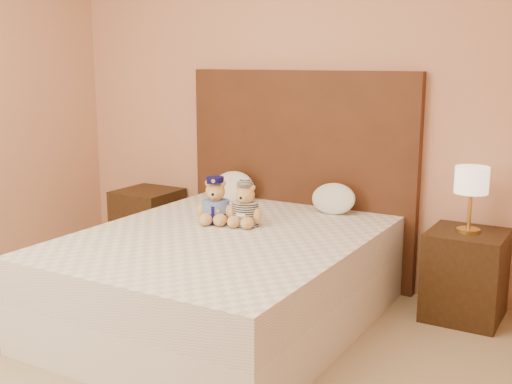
% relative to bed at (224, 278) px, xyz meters
% --- Properties ---
extents(room_walls, '(4.04, 4.52, 2.72)m').
position_rel_bed_xyz_m(room_walls, '(0.00, -0.74, 1.53)').
color(room_walls, tan).
rests_on(room_walls, ground).
extents(bed, '(1.60, 2.00, 0.55)m').
position_rel_bed_xyz_m(bed, '(0.00, 0.00, 0.00)').
color(bed, white).
rests_on(bed, ground).
extents(headboard, '(1.75, 0.08, 1.50)m').
position_rel_bed_xyz_m(headboard, '(0.00, 1.01, 0.47)').
color(headboard, '#4B2816').
rests_on(headboard, ground).
extents(nightstand_left, '(0.45, 0.45, 0.55)m').
position_rel_bed_xyz_m(nightstand_left, '(-1.25, 0.80, -0.00)').
color(nightstand_left, '#352411').
rests_on(nightstand_left, ground).
extents(nightstand_right, '(0.45, 0.45, 0.55)m').
position_rel_bed_xyz_m(nightstand_right, '(1.25, 0.80, -0.00)').
color(nightstand_right, '#352411').
rests_on(nightstand_right, ground).
extents(lamp, '(0.20, 0.20, 0.40)m').
position_rel_bed_xyz_m(lamp, '(1.25, 0.80, 0.57)').
color(lamp, gold).
rests_on(lamp, nightstand_right).
extents(teddy_police, '(0.32, 0.32, 0.29)m').
position_rel_bed_xyz_m(teddy_police, '(-0.20, 0.21, 0.42)').
color(teddy_police, tan).
rests_on(teddy_police, bed).
extents(teddy_prisoner, '(0.28, 0.27, 0.27)m').
position_rel_bed_xyz_m(teddy_prisoner, '(0.00, 0.25, 0.41)').
color(teddy_prisoner, tan).
rests_on(teddy_prisoner, bed).
extents(pillow_left, '(0.33, 0.21, 0.23)m').
position_rel_bed_xyz_m(pillow_left, '(-0.46, 0.83, 0.39)').
color(pillow_left, white).
rests_on(pillow_left, bed).
extents(pillow_right, '(0.31, 0.20, 0.22)m').
position_rel_bed_xyz_m(pillow_right, '(0.35, 0.83, 0.39)').
color(pillow_right, white).
rests_on(pillow_right, bed).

